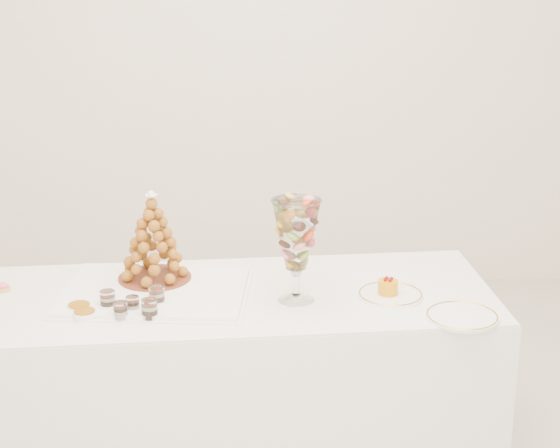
{
  "coord_description": "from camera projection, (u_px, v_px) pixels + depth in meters",
  "views": [
    {
      "loc": [
        -0.15,
        -2.97,
        2.04
      ],
      "look_at": [
        0.05,
        0.22,
        0.97
      ],
      "focal_mm": 60.0,
      "sensor_mm": 36.0,
      "label": 1
    }
  ],
  "objects": [
    {
      "name": "ramekin_front",
      "position": [
        85.0,
        315.0,
        3.21
      ],
      "size": [
        0.08,
        0.08,
        0.03
      ],
      "primitive_type": "cylinder",
      "color": "white",
      "rests_on": "buffet_table"
    },
    {
      "name": "spare_plate",
      "position": [
        462.0,
        317.0,
        3.22
      ],
      "size": [
        0.25,
        0.25,
        0.01
      ],
      "primitive_type": "cylinder",
      "color": "white",
      "rests_on": "buffet_table"
    },
    {
      "name": "mousse_cake",
      "position": [
        388.0,
        287.0,
        3.39
      ],
      "size": [
        0.07,
        0.07,
        0.06
      ],
      "color": "orange",
      "rests_on": "cake_plate"
    },
    {
      "name": "lace_tray",
      "position": [
        155.0,
        292.0,
        3.41
      ],
      "size": [
        0.7,
        0.56,
        0.02
      ],
      "primitive_type": "cube",
      "rotation": [
        0.0,
        0.0,
        -0.11
      ],
      "color": "white",
      "rests_on": "buffet_table"
    },
    {
      "name": "croquembouche",
      "position": [
        153.0,
        236.0,
        3.46
      ],
      "size": [
        0.27,
        0.27,
        0.34
      ],
      "rotation": [
        0.0,
        0.0,
        -0.05
      ],
      "color": "brown",
      "rests_on": "lace_tray"
    },
    {
      "name": "macaron_vase",
      "position": [
        296.0,
        236.0,
        3.29
      ],
      "size": [
        0.17,
        0.17,
        0.38
      ],
      "color": "white",
      "rests_on": "buffet_table"
    },
    {
      "name": "verrine_b",
      "position": [
        133.0,
        305.0,
        3.24
      ],
      "size": [
        0.06,
        0.06,
        0.06
      ],
      "primitive_type": "cylinder",
      "rotation": [
        0.0,
        0.0,
        0.2
      ],
      "color": "white",
      "rests_on": "buffet_table"
    },
    {
      "name": "pink_tart",
      "position": [
        3.0,
        287.0,
        3.44
      ],
      "size": [
        0.05,
        0.05,
        0.03
      ],
      "color": "tan",
      "rests_on": "buffet_table"
    },
    {
      "name": "ramekin_back",
      "position": [
        79.0,
        309.0,
        3.26
      ],
      "size": [
        0.08,
        0.08,
        0.03
      ],
      "primitive_type": "cylinder",
      "color": "white",
      "rests_on": "buffet_table"
    },
    {
      "name": "verrine_d",
      "position": [
        121.0,
        311.0,
        3.19
      ],
      "size": [
        0.06,
        0.06,
        0.07
      ],
      "primitive_type": "cylinder",
      "rotation": [
        0.0,
        0.0,
        -0.33
      ],
      "color": "white",
      "rests_on": "buffet_table"
    },
    {
      "name": "verrine_a",
      "position": [
        108.0,
        301.0,
        3.27
      ],
      "size": [
        0.06,
        0.06,
        0.07
      ],
      "primitive_type": "cylinder",
      "rotation": [
        0.0,
        0.0,
        -0.16
      ],
      "color": "white",
      "rests_on": "buffet_table"
    },
    {
      "name": "buffet_table",
      "position": [
        242.0,
        380.0,
        3.53
      ],
      "size": [
        1.89,
        0.83,
        0.71
      ],
      "rotation": [
        0.0,
        0.0,
        0.04
      ],
      "color": "white",
      "rests_on": "ground"
    },
    {
      "name": "verrine_c",
      "position": [
        157.0,
        296.0,
        3.3
      ],
      "size": [
        0.06,
        0.06,
        0.07
      ],
      "primitive_type": "cylinder",
      "rotation": [
        0.0,
        0.0,
        -0.05
      ],
      "color": "white",
      "rests_on": "buffet_table"
    },
    {
      "name": "cake_plate",
      "position": [
        390.0,
        295.0,
        3.4
      ],
      "size": [
        0.24,
        0.24,
        0.01
      ],
      "primitive_type": "cylinder",
      "color": "white",
      "rests_on": "buffet_table"
    },
    {
      "name": "verrine_e",
      "position": [
        150.0,
        310.0,
        3.19
      ],
      "size": [
        0.06,
        0.06,
        0.07
      ],
      "primitive_type": "cylinder",
      "rotation": [
        0.0,
        0.0,
        0.14
      ],
      "color": "white",
      "rests_on": "buffet_table"
    }
  ]
}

